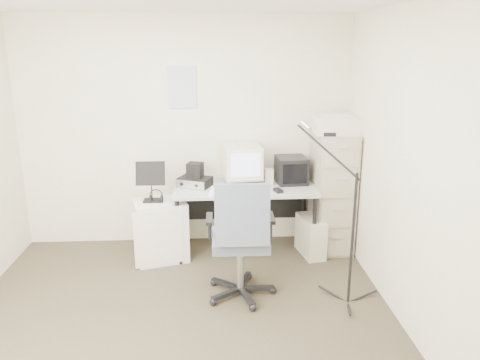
{
  "coord_description": "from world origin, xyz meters",
  "views": [
    {
      "loc": [
        0.3,
        -3.3,
        2.18
      ],
      "look_at": [
        0.55,
        0.95,
        0.95
      ],
      "focal_mm": 35.0,
      "sensor_mm": 36.0,
      "label": 1
    }
  ],
  "objects": [
    {
      "name": "keyboard",
      "position": [
        0.56,
        1.31,
        0.74
      ],
      "size": [
        0.45,
        0.27,
        0.02
      ],
      "primitive_type": "cube",
      "rotation": [
        0.0,
        0.0,
        -0.3
      ],
      "color": "beige",
      "rests_on": "desk"
    },
    {
      "name": "pc_tower",
      "position": [
        1.33,
        1.31,
        0.21
      ],
      "size": [
        0.27,
        0.47,
        0.41
      ],
      "primitive_type": "cube",
      "rotation": [
        0.0,
        0.0,
        0.18
      ],
      "color": "beige",
      "rests_on": "floor"
    },
    {
      "name": "headphones",
      "position": [
        -0.29,
        1.25,
        0.69
      ],
      "size": [
        0.16,
        0.16,
        0.03
      ],
      "primitive_type": "torus",
      "rotation": [
        0.0,
        0.0,
        -0.1
      ],
      "color": "black",
      "rests_on": "side_cart"
    },
    {
      "name": "wall_front",
      "position": [
        0.0,
        -1.8,
        1.25
      ],
      "size": [
        3.6,
        0.02,
        2.5
      ],
      "primitive_type": "cube",
      "color": "white",
      "rests_on": "ground"
    },
    {
      "name": "office_chair",
      "position": [
        0.53,
        0.49,
        0.55
      ],
      "size": [
        0.65,
        0.65,
        1.11
      ],
      "primitive_type": "cube",
      "rotation": [
        0.0,
        0.0,
        -0.01
      ],
      "color": "#525767",
      "rests_on": "floor"
    },
    {
      "name": "music_stand",
      "position": [
        -0.33,
        1.3,
        0.85
      ],
      "size": [
        0.33,
        0.24,
        0.43
      ],
      "primitive_type": "cube",
      "rotation": [
        0.0,
        0.0,
        -0.31
      ],
      "color": "black",
      "rests_on": "side_cart"
    },
    {
      "name": "desk_speaker",
      "position": [
        0.9,
        1.54,
        0.81
      ],
      "size": [
        0.09,
        0.09,
        0.17
      ],
      "primitive_type": "cube",
      "rotation": [
        0.0,
        0.0,
        0.06
      ],
      "color": "silver",
      "rests_on": "desk"
    },
    {
      "name": "radio_speaker",
      "position": [
        0.1,
        1.53,
        0.9
      ],
      "size": [
        0.19,
        0.18,
        0.15
      ],
      "primitive_type": "cube",
      "rotation": [
        0.0,
        0.0,
        -0.3
      ],
      "color": "black",
      "rests_on": "radio_receiver"
    },
    {
      "name": "mic_stand",
      "position": [
        1.47,
        0.31,
        0.77
      ],
      "size": [
        0.03,
        0.03,
        1.54
      ],
      "primitive_type": "cylinder",
      "rotation": [
        0.0,
        0.0,
        2.3
      ],
      "color": "black",
      "rests_on": "floor"
    },
    {
      "name": "papers",
      "position": [
        0.37,
        1.27,
        0.74
      ],
      "size": [
        0.24,
        0.31,
        0.02
      ],
      "primitive_type": "cube",
      "rotation": [
        0.0,
        0.0,
        -0.12
      ],
      "color": "white",
      "rests_on": "desk"
    },
    {
      "name": "wall_calendar",
      "position": [
        -0.02,
        1.79,
        1.75
      ],
      "size": [
        0.3,
        0.02,
        0.44
      ],
      "primitive_type": "cube",
      "color": "white",
      "rests_on": "wall_back"
    },
    {
      "name": "wall_right",
      "position": [
        1.8,
        0.0,
        1.25
      ],
      "size": [
        0.02,
        3.6,
        2.5
      ],
      "primitive_type": "cube",
      "color": "white",
      "rests_on": "ground"
    },
    {
      "name": "filing_cabinet",
      "position": [
        1.58,
        1.48,
        0.65
      ],
      "size": [
        0.4,
        0.6,
        1.3
      ],
      "primitive_type": "cube",
      "color": "gray",
      "rests_on": "floor"
    },
    {
      "name": "mouse",
      "position": [
        0.96,
        1.24,
        0.75
      ],
      "size": [
        0.1,
        0.13,
        0.03
      ],
      "primitive_type": "cube",
      "rotation": [
        0.0,
        0.0,
        0.36
      ],
      "color": "black",
      "rests_on": "desk"
    },
    {
      "name": "wall_back",
      "position": [
        0.0,
        1.8,
        1.25
      ],
      "size": [
        3.6,
        0.02,
        2.5
      ],
      "primitive_type": "cube",
      "color": "white",
      "rests_on": "ground"
    },
    {
      "name": "side_cart",
      "position": [
        -0.26,
        1.29,
        0.32
      ],
      "size": [
        0.61,
        0.53,
        0.64
      ],
      "primitive_type": "cube",
      "rotation": [
        0.0,
        0.0,
        0.27
      ],
      "color": "silver",
      "rests_on": "floor"
    },
    {
      "name": "radio_receiver",
      "position": [
        0.1,
        1.51,
        0.78
      ],
      "size": [
        0.4,
        0.35,
        0.09
      ],
      "primitive_type": "cube",
      "rotation": [
        0.0,
        0.0,
        -0.4
      ],
      "color": "black",
      "rests_on": "desk"
    },
    {
      "name": "crt_monitor",
      "position": [
        0.6,
        1.55,
        0.94
      ],
      "size": [
        0.44,
        0.45,
        0.43
      ],
      "primitive_type": "cube",
      "rotation": [
        0.0,
        0.0,
        0.13
      ],
      "color": "beige",
      "rests_on": "desk"
    },
    {
      "name": "desk",
      "position": [
        0.63,
        1.45,
        0.36
      ],
      "size": [
        1.5,
        0.7,
        0.73
      ],
      "primitive_type": "cube",
      "color": "#A4A4A4",
      "rests_on": "floor"
    },
    {
      "name": "crt_tv",
      "position": [
        1.15,
        1.58,
        0.87
      ],
      "size": [
        0.34,
        0.36,
        0.29
      ],
      "primitive_type": "cube",
      "rotation": [
        0.0,
        0.0,
        0.08
      ],
      "color": "black",
      "rests_on": "desk"
    },
    {
      "name": "floor",
      "position": [
        0.0,
        0.0,
        -0.01
      ],
      "size": [
        3.6,
        3.6,
        0.01
      ],
      "primitive_type": "cube",
      "color": "#333021",
      "rests_on": "ground"
    },
    {
      "name": "printer",
      "position": [
        1.58,
        1.41,
        1.39
      ],
      "size": [
        0.48,
        0.34,
        0.18
      ],
      "primitive_type": "cube",
      "rotation": [
        0.0,
        0.0,
        -0.06
      ],
      "color": "beige",
      "rests_on": "filing_cabinet"
    }
  ]
}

